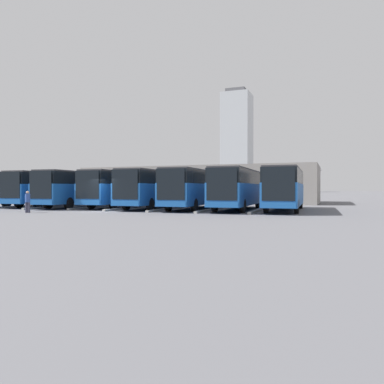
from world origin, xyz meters
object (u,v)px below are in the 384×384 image
Objects in this scene: bus_3 at (156,188)px; bus_4 at (122,188)px; pedestrian at (28,201)px; bus_1 at (238,188)px; bus_2 at (195,188)px; bus_7 at (25,188)px; bus_5 at (83,188)px; bus_6 at (54,188)px; bus_0 at (285,187)px.

bus_3 and bus_4 have the same top height.
bus_4 reaches higher than pedestrian.
bus_1 is 7.30× the size of pedestrian.
bus_1 is 7.48m from bus_3.
bus_7 is (18.70, 0.17, 0.00)m from bus_2.
bus_6 is (3.74, -0.44, 0.00)m from bus_5.
bus_2 is 13.22m from pedestrian.
bus_1 and bus_5 have the same top height.
bus_0 and bus_6 have the same top height.
bus_6 is (7.48, 0.61, 0.00)m from bus_4.
bus_1 is 22.44m from bus_7.
bus_5 is (14.96, 0.75, 0.00)m from bus_1.
bus_0 is at bearing 177.81° from bus_4.
bus_0 is 26.19m from bus_7.
bus_4 is 9.67m from pedestrian.
bus_3 is at bearing -178.07° from bus_5.
bus_1 and bus_2 have the same top height.
bus_7 is at bearing -1.67° from bus_1.
bus_2 reaches higher than pedestrian.
pedestrian is at bearing 39.93° from bus_2.
bus_7 is (26.18, 0.71, 0.00)m from bus_0.
bus_2 is 7.49m from bus_4.
bus_4 is 7.30× the size of pedestrian.
bus_2 and bus_6 have the same top height.
bus_1 is 1.00× the size of bus_7.
bus_4 is 1.00× the size of bus_6.
bus_6 is at bearing -0.74° from bus_0.
bus_4 and bus_5 have the same top height.
bus_3 is 14.96m from bus_7.
bus_4 and bus_7 have the same top height.
bus_4 is (14.96, 0.08, 0.00)m from bus_0.
bus_0 is 7.50m from bus_2.
bus_2 is at bearing 177.76° from bus_3.
bus_1 is 1.00× the size of bus_2.
pedestrian is (13.47, 9.04, -1.00)m from bus_1.
bus_4 is at bearing -166.84° from bus_5.
bus_6 is at bearing -9.18° from bus_5.
pedestrian is (-5.23, 8.74, -1.00)m from bus_6.
bus_6 is 10.23m from pedestrian.
bus_7 is (3.74, 0.02, 0.00)m from bus_6.
bus_1 is at bearing 178.45° from bus_6.
bus_0 and bus_4 have the same top height.
bus_6 is (18.70, 0.31, 0.00)m from bus_1.
bus_2 is at bearing 178.04° from bus_7.
bus_6 is at bearing -1.55° from bus_1.
pedestrian is at bearing 97.68° from bus_5.
bus_3 is 7.30× the size of pedestrian.
bus_3 is 10.76m from pedestrian.
bus_2 is 3.74m from bus_3.
bus_0 is 19.65m from pedestrian.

